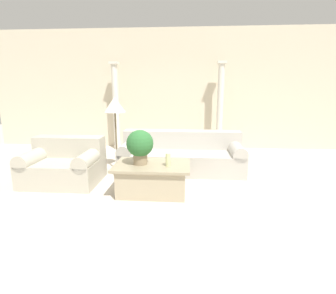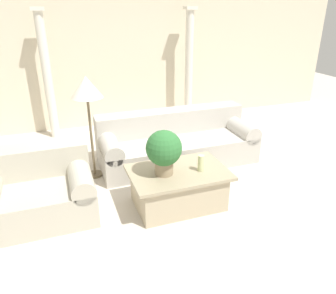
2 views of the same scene
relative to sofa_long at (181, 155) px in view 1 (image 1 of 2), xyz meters
name	(u,v)px [view 1 (image 1 of 2)]	position (x,y,z in m)	size (l,w,h in m)	color
ground_plane	(158,183)	(-0.40, -0.79, -0.32)	(16.00, 16.00, 0.00)	beige
wall_back	(170,90)	(-0.40, 2.15, 1.28)	(10.00, 0.06, 3.20)	beige
sofa_long	(181,155)	(0.00, 0.00, 0.00)	(2.45, 0.97, 0.78)	#B7B2A8
loveseat	(65,164)	(-2.08, -0.83, 0.01)	(1.28, 0.97, 0.78)	#B8B29F
coffee_table	(152,178)	(-0.44, -1.22, -0.07)	(1.20, 0.80, 0.48)	tan
potted_plant	(140,145)	(-0.62, -1.23, 0.48)	(0.43, 0.43, 0.55)	#937F60
pillar_candle	(168,160)	(-0.18, -1.30, 0.27)	(0.08, 0.08, 0.21)	beige
floor_lamp	(115,108)	(-1.33, -0.08, 0.96)	(0.43, 0.43, 1.48)	brown
column_left	(116,106)	(-1.81, 1.75, 0.87)	(0.22, 0.22, 2.31)	silver
column_right	(220,106)	(0.94, 1.75, 0.87)	(0.22, 0.22, 2.31)	silver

